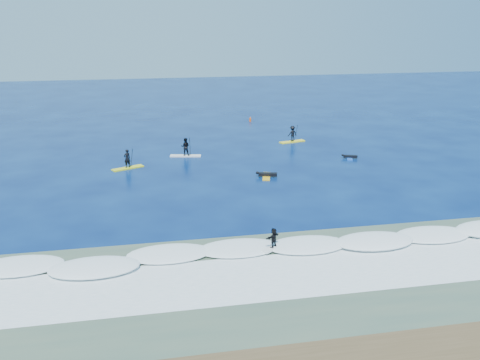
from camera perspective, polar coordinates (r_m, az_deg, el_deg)
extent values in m
plane|color=#031240|center=(40.29, 1.44, -1.60)|extent=(160.00, 160.00, 0.00)
cube|color=#3D5344|center=(27.88, 7.86, -10.70)|extent=(90.00, 13.00, 0.01)
cube|color=white|center=(31.29, 5.48, -7.39)|extent=(40.00, 6.00, 0.30)
cube|color=silver|center=(28.72, 7.21, -9.81)|extent=(34.00, 5.00, 0.02)
cube|color=yellow|center=(48.22, -11.89, 1.26)|extent=(2.88, 1.89, 0.10)
imported|color=black|center=(48.00, -11.95, 2.26)|extent=(0.71, 0.61, 1.64)
cylinder|color=black|center=(48.19, -11.49, 2.27)|extent=(0.32, 0.61, 1.91)
cube|color=black|center=(48.42, -11.42, 1.24)|extent=(0.11, 0.03, 0.29)
cube|color=silver|center=(51.58, -5.82, 2.59)|extent=(3.04, 1.30, 0.10)
imported|color=black|center=(51.37, -5.85, 3.56)|extent=(0.94, 0.79, 1.70)
cylinder|color=black|center=(51.34, -5.36, 3.49)|extent=(0.18, 0.68, 1.98)
cube|color=black|center=(51.57, -5.33, 2.48)|extent=(0.12, 0.03, 0.30)
cube|color=yellow|center=(57.45, 5.58, 4.10)|extent=(2.97, 1.48, 0.10)
imported|color=black|center=(57.26, 5.61, 4.96)|extent=(1.20, 0.89, 1.66)
cylinder|color=black|center=(57.50, 5.97, 4.94)|extent=(0.22, 0.65, 1.93)
cube|color=black|center=(57.70, 5.94, 4.05)|extent=(0.12, 0.03, 0.29)
cube|color=gold|center=(44.80, 2.84, 0.40)|extent=(1.17, 2.34, 0.11)
cube|color=black|center=(44.74, 2.98, 0.62)|extent=(1.61, 0.80, 0.26)
sphere|color=black|center=(44.73, 1.85, 0.78)|extent=(0.26, 0.26, 0.26)
cube|color=blue|center=(51.58, 11.58, 2.32)|extent=(1.08, 1.94, 0.09)
cube|color=black|center=(51.55, 11.69, 2.47)|extent=(1.34, 0.74, 0.21)
sphere|color=black|center=(51.48, 10.88, 2.60)|extent=(0.21, 0.21, 0.21)
cube|color=silver|center=(30.96, 3.59, -7.23)|extent=(1.67, 1.38, 0.09)
imported|color=black|center=(30.71, 3.61, -6.17)|extent=(1.07, 0.90, 1.15)
cylinder|color=#DE4E13|center=(68.43, 1.10, 6.44)|extent=(0.27, 0.27, 0.43)
cone|color=#DE4E13|center=(68.37, 1.10, 6.70)|extent=(0.19, 0.19, 0.21)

